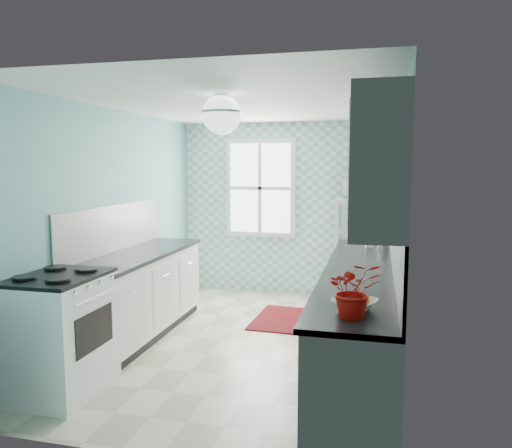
% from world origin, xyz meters
% --- Properties ---
extents(floor, '(3.00, 4.40, 0.02)m').
position_xyz_m(floor, '(0.00, 0.00, -0.01)').
color(floor, beige).
rests_on(floor, ground).
extents(ceiling, '(3.00, 4.40, 0.02)m').
position_xyz_m(ceiling, '(0.00, 0.00, 2.51)').
color(ceiling, white).
rests_on(ceiling, wall_back).
extents(wall_back, '(3.00, 0.02, 2.50)m').
position_xyz_m(wall_back, '(0.00, 2.21, 1.25)').
color(wall_back, '#62A7A4').
rests_on(wall_back, floor).
extents(wall_front, '(3.00, 0.02, 2.50)m').
position_xyz_m(wall_front, '(0.00, -2.21, 1.25)').
color(wall_front, '#62A7A4').
rests_on(wall_front, floor).
extents(wall_left, '(0.02, 4.40, 2.50)m').
position_xyz_m(wall_left, '(-1.51, 0.00, 1.25)').
color(wall_left, '#62A7A4').
rests_on(wall_left, floor).
extents(wall_right, '(0.02, 4.40, 2.50)m').
position_xyz_m(wall_right, '(1.51, 0.00, 1.25)').
color(wall_right, '#62A7A4').
rests_on(wall_right, floor).
extents(accent_wall, '(3.00, 0.01, 2.50)m').
position_xyz_m(accent_wall, '(0.00, 2.19, 1.25)').
color(accent_wall, '#78C5BD').
rests_on(accent_wall, wall_back).
extents(window, '(1.04, 0.05, 1.44)m').
position_xyz_m(window, '(-0.35, 2.16, 1.55)').
color(window, white).
rests_on(window, wall_back).
extents(backsplash_right, '(0.02, 3.60, 0.51)m').
position_xyz_m(backsplash_right, '(1.49, -0.40, 1.20)').
color(backsplash_right, white).
rests_on(backsplash_right, wall_right).
extents(backsplash_left, '(0.02, 2.15, 0.51)m').
position_xyz_m(backsplash_left, '(-1.49, -0.07, 1.20)').
color(backsplash_left, white).
rests_on(backsplash_left, wall_left).
extents(upper_cabinets_right, '(0.33, 3.20, 0.90)m').
position_xyz_m(upper_cabinets_right, '(1.33, -0.60, 1.90)').
color(upper_cabinets_right, white).
rests_on(upper_cabinets_right, wall_right).
extents(upper_cabinet_fridge, '(0.40, 0.74, 0.40)m').
position_xyz_m(upper_cabinet_fridge, '(1.30, 1.83, 2.25)').
color(upper_cabinet_fridge, white).
rests_on(upper_cabinet_fridge, wall_right).
extents(ceiling_light, '(0.34, 0.34, 0.35)m').
position_xyz_m(ceiling_light, '(0.00, -0.80, 2.32)').
color(ceiling_light, silver).
rests_on(ceiling_light, ceiling).
extents(base_cabinets_right, '(0.60, 3.60, 0.90)m').
position_xyz_m(base_cabinets_right, '(1.20, -0.40, 0.45)').
color(base_cabinets_right, white).
rests_on(base_cabinets_right, floor).
extents(countertop_right, '(0.63, 3.60, 0.04)m').
position_xyz_m(countertop_right, '(1.19, -0.40, 0.92)').
color(countertop_right, black).
rests_on(countertop_right, base_cabinets_right).
extents(base_cabinets_left, '(0.60, 2.15, 0.90)m').
position_xyz_m(base_cabinets_left, '(-1.20, -0.07, 0.45)').
color(base_cabinets_left, white).
rests_on(base_cabinets_left, floor).
extents(countertop_left, '(0.63, 2.15, 0.04)m').
position_xyz_m(countertop_left, '(-1.19, -0.07, 0.92)').
color(countertop_left, black).
rests_on(countertop_left, base_cabinets_left).
extents(fridge, '(0.63, 0.64, 1.46)m').
position_xyz_m(fridge, '(1.11, 1.78, 0.73)').
color(fridge, white).
rests_on(fridge, floor).
extents(stove, '(0.65, 0.81, 0.98)m').
position_xyz_m(stove, '(-1.20, -1.49, 0.51)').
color(stove, silver).
rests_on(stove, floor).
extents(sink, '(0.46, 0.39, 0.53)m').
position_xyz_m(sink, '(1.20, 0.65, 0.93)').
color(sink, silver).
rests_on(sink, countertop_right).
extents(rug, '(0.77, 1.06, 0.02)m').
position_xyz_m(rug, '(0.27, 0.87, 0.01)').
color(rug, maroon).
rests_on(rug, floor).
extents(dish_towel, '(0.10, 0.24, 0.37)m').
position_xyz_m(dish_towel, '(0.89, 0.78, 0.48)').
color(dish_towel, '#57BEAD').
rests_on(dish_towel, base_cabinets_right).
extents(fruit_bowl, '(0.37, 0.37, 0.07)m').
position_xyz_m(fruit_bowl, '(1.20, -1.71, 0.98)').
color(fruit_bowl, white).
rests_on(fruit_bowl, countertop_right).
extents(potted_plant, '(0.39, 0.36, 0.36)m').
position_xyz_m(potted_plant, '(1.20, -1.91, 1.12)').
color(potted_plant, '#9E1F0B').
rests_on(potted_plant, countertop_right).
extents(soap_bottle, '(0.10, 0.10, 0.18)m').
position_xyz_m(soap_bottle, '(1.25, 0.83, 1.03)').
color(soap_bottle, silver).
rests_on(soap_bottle, countertop_right).
extents(microwave, '(0.48, 0.34, 0.26)m').
position_xyz_m(microwave, '(1.11, 1.78, 1.59)').
color(microwave, silver).
rests_on(microwave, fridge).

